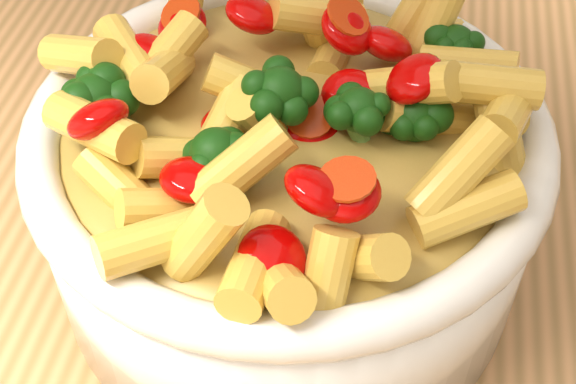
# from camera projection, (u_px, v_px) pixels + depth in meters

# --- Properties ---
(table) EXTENTS (1.20, 0.80, 0.90)m
(table) POSITION_uv_depth(u_px,v_px,m) (402.00, 358.00, 0.56)
(table) COLOR tan
(table) RESTS_ON ground
(serving_bowl) EXTENTS (0.27, 0.27, 0.12)m
(serving_bowl) POSITION_uv_depth(u_px,v_px,m) (288.00, 190.00, 0.44)
(serving_bowl) COLOR white
(serving_bowl) RESTS_ON table
(pasta_salad) EXTENTS (0.22, 0.22, 0.05)m
(pasta_salad) POSITION_uv_depth(u_px,v_px,m) (288.00, 88.00, 0.39)
(pasta_salad) COLOR #F5C94D
(pasta_salad) RESTS_ON serving_bowl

